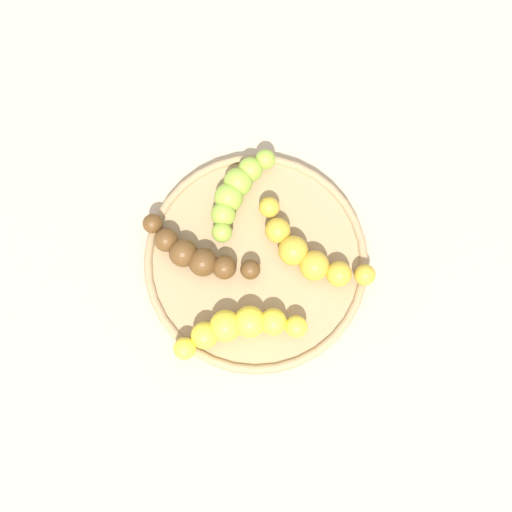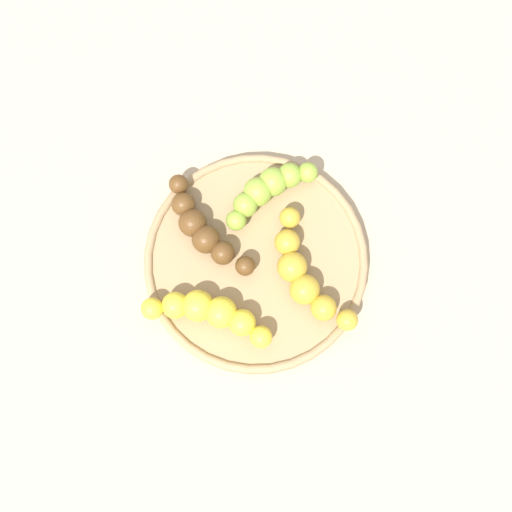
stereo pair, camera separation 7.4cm
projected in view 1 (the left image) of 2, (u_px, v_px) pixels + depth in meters
name	position (u px, v px, depth m)	size (l,w,h in m)	color
ground_plane	(256.00, 263.00, 0.77)	(2.40, 2.40, 0.00)	tan
fruit_bowl	(256.00, 261.00, 0.76)	(0.26, 0.26, 0.02)	#A08259
banana_yellow	(239.00, 328.00, 0.72)	(0.09, 0.13, 0.04)	yellow
banana_spotted	(307.00, 253.00, 0.74)	(0.07, 0.15, 0.03)	gold
banana_green	(236.00, 191.00, 0.76)	(0.12, 0.05, 0.03)	#8CAD38
banana_overripe	(195.00, 254.00, 0.74)	(0.05, 0.14, 0.03)	#593819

